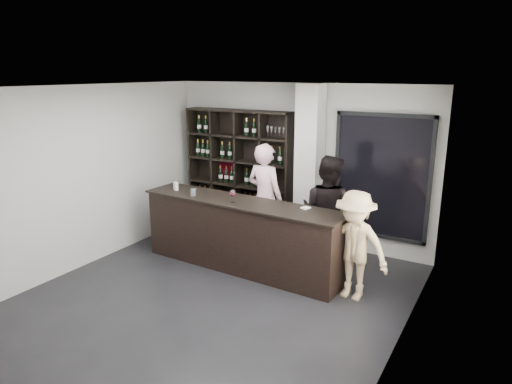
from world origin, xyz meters
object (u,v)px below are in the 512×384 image
Objects in this scene: tasting_counter at (241,235)px; customer at (354,246)px; taster_black at (327,213)px; wine_shelf at (239,173)px; taster_pink at (265,198)px.

customer reaches higher than tasting_counter.
taster_black is at bearing 138.51° from customer.
taster_pink is at bearing -32.76° from wine_shelf.
wine_shelf is at bearing 125.27° from tasting_counter.
tasting_counter is at bearing 101.17° from taster_pink.
customer is (1.87, -0.05, 0.21)m from tasting_counter.
taster_black is (2.10, -0.72, -0.28)m from wine_shelf.
tasting_counter is 2.21× the size of customer.
tasting_counter is 1.87× the size of taster_black.
tasting_counter is 0.98m from taster_pink.
customer is (2.82, -1.52, -0.42)m from wine_shelf.
taster_pink is 1.22m from taster_black.
taster_pink is at bearing -1.62° from taster_black.
tasting_counter is 1.80× the size of taster_pink.
taster_pink is (0.89, -0.57, -0.24)m from wine_shelf.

